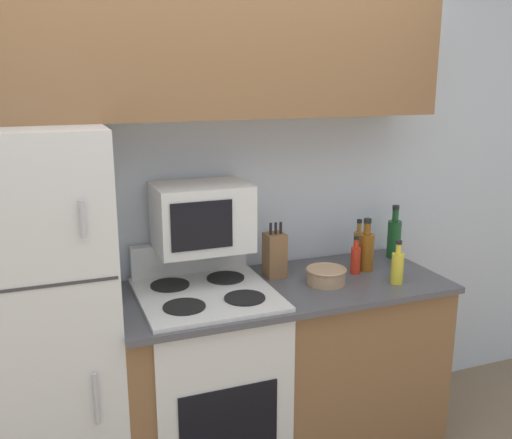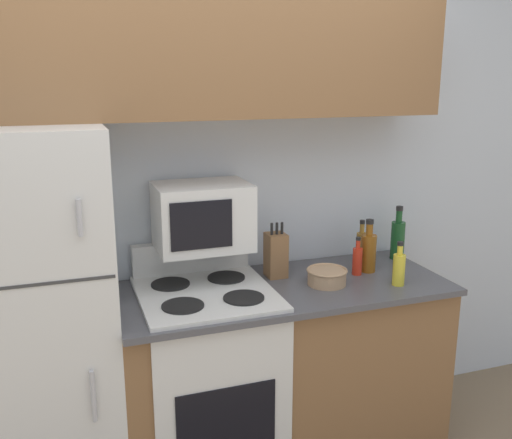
# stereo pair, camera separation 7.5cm
# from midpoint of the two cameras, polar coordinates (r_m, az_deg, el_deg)

# --- Properties ---
(wall_back) EXTENTS (8.00, 0.05, 2.55)m
(wall_back) POSITION_cam_midpoint_polar(r_m,az_deg,el_deg) (2.94, -5.37, 1.37)
(wall_back) COLOR silver
(wall_back) RESTS_ON ground_plane
(lower_cabinets) EXTENTS (1.62, 0.68, 0.93)m
(lower_cabinets) POSITION_cam_midpoint_polar(r_m,az_deg,el_deg) (3.02, 3.32, -14.76)
(lower_cabinets) COLOR brown
(lower_cabinets) RESTS_ON ground_plane
(refrigerator) EXTENTS (0.69, 0.66, 1.74)m
(refrigerator) POSITION_cam_midpoint_polar(r_m,az_deg,el_deg) (2.65, -20.74, -10.26)
(refrigerator) COLOR silver
(refrigerator) RESTS_ON ground_plane
(upper_cabinets) EXTENTS (2.32, 0.36, 0.57)m
(upper_cabinets) POSITION_cam_midpoint_polar(r_m,az_deg,el_deg) (2.67, -4.65, 16.17)
(upper_cabinets) COLOR brown
(upper_cabinets) RESTS_ON refrigerator
(stove) EXTENTS (0.62, 0.66, 1.11)m
(stove) POSITION_cam_midpoint_polar(r_m,az_deg,el_deg) (2.89, -4.07, -15.68)
(stove) COLOR silver
(stove) RESTS_ON ground_plane
(microwave) EXTENTS (0.45, 0.33, 0.32)m
(microwave) POSITION_cam_midpoint_polar(r_m,az_deg,el_deg) (2.73, -4.60, 0.32)
(microwave) COLOR silver
(microwave) RESTS_ON stove
(knife_block) EXTENTS (0.10, 0.11, 0.29)m
(knife_block) POSITION_cam_midpoint_polar(r_m,az_deg,el_deg) (2.90, 2.75, -3.54)
(knife_block) COLOR brown
(knife_block) RESTS_ON lower_cabinets
(bowl) EXTENTS (0.20, 0.20, 0.08)m
(bowl) POSITION_cam_midpoint_polar(r_m,az_deg,el_deg) (2.83, 7.87, -5.63)
(bowl) COLOR tan
(bowl) RESTS_ON lower_cabinets
(bottle_wine_green) EXTENTS (0.08, 0.08, 0.30)m
(bottle_wine_green) POSITION_cam_midpoint_polar(r_m,az_deg,el_deg) (3.28, 14.63, -1.82)
(bottle_wine_green) COLOR #194C23
(bottle_wine_green) RESTS_ON lower_cabinets
(bottle_whiskey) EXTENTS (0.08, 0.08, 0.28)m
(bottle_whiskey) POSITION_cam_midpoint_polar(r_m,az_deg,el_deg) (3.03, 11.88, -3.12)
(bottle_whiskey) COLOR brown
(bottle_whiskey) RESTS_ON lower_cabinets
(bottle_vinegar) EXTENTS (0.06, 0.06, 0.24)m
(bottle_vinegar) POSITION_cam_midpoint_polar(r_m,az_deg,el_deg) (3.17, 11.16, -2.63)
(bottle_vinegar) COLOR olive
(bottle_vinegar) RESTS_ON lower_cabinets
(bottle_hot_sauce) EXTENTS (0.05, 0.05, 0.20)m
(bottle_hot_sauce) POSITION_cam_midpoint_polar(r_m,az_deg,el_deg) (2.98, 10.82, -3.99)
(bottle_hot_sauce) COLOR red
(bottle_hot_sauce) RESTS_ON lower_cabinets
(bottle_cooking_spray) EXTENTS (0.06, 0.06, 0.22)m
(bottle_cooking_spray) POSITION_cam_midpoint_polar(r_m,az_deg,el_deg) (2.88, 14.84, -4.73)
(bottle_cooking_spray) COLOR gold
(bottle_cooking_spray) RESTS_ON lower_cabinets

